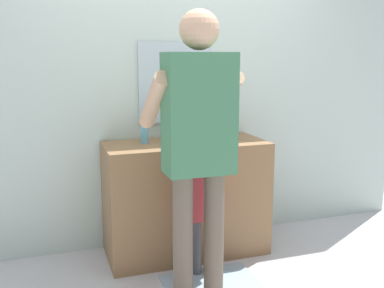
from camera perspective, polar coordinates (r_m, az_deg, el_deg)
ground_plane at (r=3.36m, az=0.85°, el=-15.83°), size 14.00×14.00×0.00m
back_wall at (r=3.59m, az=-2.42°, el=8.32°), size 4.40×0.10×2.70m
vanity_cabinet at (r=3.46m, az=-0.80°, el=-7.06°), size 1.24×0.54×0.89m
sink_basin at (r=3.31m, az=-0.72°, el=1.13°), size 0.36×0.36×0.11m
faucet at (r=3.52m, az=-1.82°, el=2.11°), size 0.18×0.14×0.18m
toothbrush_cup at (r=3.47m, az=5.26°, el=1.49°), size 0.07×0.07×0.21m
soap_bottle at (r=3.31m, az=-6.23°, el=1.24°), size 0.06×0.06×0.17m
bath_mat at (r=3.15m, az=2.44°, el=-17.60°), size 0.64×0.40×0.02m
child_toddler at (r=3.06m, az=1.52°, el=-7.45°), size 0.28×0.28×0.92m
adult_parent at (r=2.65m, az=0.78°, el=1.57°), size 0.56×0.58×1.81m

